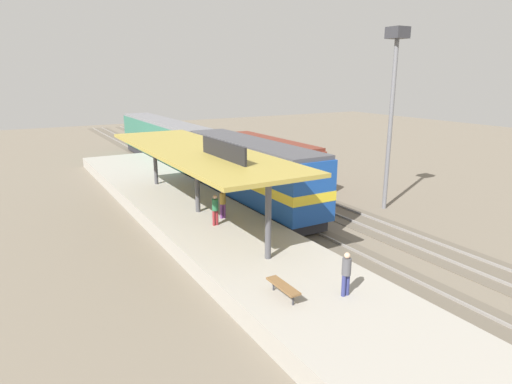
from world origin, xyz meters
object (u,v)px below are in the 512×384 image
person_walking (223,202)px  person_boarding (346,272)px  locomotive (250,173)px  freight_car (267,160)px  light_mast (394,82)px  platform_bench (283,286)px  person_waiting (215,208)px  passenger_carriage_single (164,141)px

person_walking → person_boarding: size_ratio=1.00×
locomotive → freight_car: 7.01m
light_mast → person_boarding: 16.36m
person_walking → platform_bench: bearing=-102.8°
locomotive → person_waiting: 6.62m
person_waiting → platform_bench: bearing=-98.4°
passenger_carriage_single → person_walking: passenger_carriage_single is taller
platform_bench → person_waiting: person_waiting is taller
person_walking → person_boarding: 10.50m
locomotive → light_mast: (7.80, -4.83, 5.99)m
light_mast → passenger_carriage_single: bearing=108.9°
person_waiting → person_walking: same height
person_waiting → person_boarding: bearing=-85.1°
passenger_carriage_single → freight_car: bearing=-70.1°
passenger_carriage_single → person_walking: 22.03m
person_boarding → freight_car: bearing=66.4°
passenger_carriage_single → person_waiting: (-4.73, -22.59, -0.46)m
locomotive → light_mast: light_mast is taller
locomotive → passenger_carriage_single: size_ratio=0.72×
light_mast → person_waiting: bearing=178.9°
locomotive → light_mast: size_ratio=1.23×
platform_bench → locomotive: size_ratio=0.12×
freight_car → person_waiting: freight_car is taller
locomotive → freight_car: locomotive is taller
passenger_carriage_single → light_mast: light_mast is taller
locomotive → platform_bench: bearing=-114.5°
platform_bench → person_waiting: size_ratio=0.99×
person_waiting → person_boarding: (0.82, -9.61, 0.00)m
light_mast → person_boarding: (-11.71, -9.37, -6.54)m
person_waiting → person_boarding: size_ratio=1.00×
light_mast → freight_car: bearing=107.6°
platform_bench → passenger_carriage_single: size_ratio=0.08×
passenger_carriage_single → person_boarding: (-3.91, -32.19, -0.46)m
person_waiting → light_mast: bearing=-1.1°
light_mast → person_walking: size_ratio=6.84×
passenger_carriage_single → person_boarding: size_ratio=11.70×
person_boarding → person_walking: bearing=89.7°
person_boarding → person_waiting: bearing=94.9°
person_waiting → person_walking: bearing=45.3°
person_walking → locomotive: bearing=43.8°
person_waiting → person_walking: size_ratio=1.00×
freight_car → light_mast: light_mast is taller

